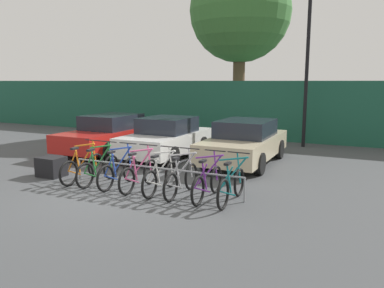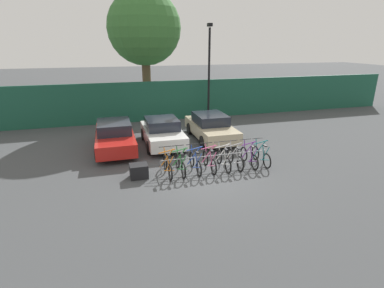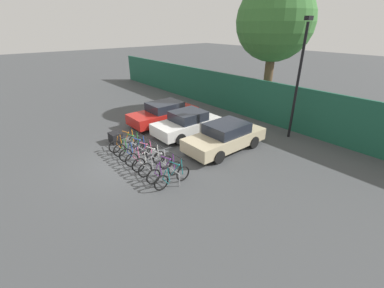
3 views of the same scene
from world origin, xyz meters
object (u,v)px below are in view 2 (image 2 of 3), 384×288
Objects in this scene: bicycle_pink at (209,161)px; bicycle_purple at (249,157)px; cargo_crate at (139,171)px; bicycle_silver at (235,158)px; bicycle_teal at (261,156)px; car_red at (115,136)px; bike_rack at (215,157)px; car_white at (162,132)px; bicycle_green at (180,164)px; tree_behind_hoarding at (144,29)px; bicycle_white at (223,160)px; lamp_post at (209,69)px; bicycle_orange at (168,166)px; bicycle_blue at (195,163)px; car_beige at (211,127)px.

bicycle_pink is 1.82m from bicycle_purple.
bicycle_silver is at bearing -0.30° from cargo_crate.
car_red is at bearing 149.89° from bicycle_teal.
bicycle_teal is at bearing -4.09° from bike_rack.
bicycle_silver is 4.45m from car_white.
car_red is (-2.43, 3.71, 0.31)m from bicycle_green.
car_white is 0.46× the size of tree_behind_hoarding.
car_white is at bearing -91.86° from tree_behind_hoarding.
bicycle_white is 8.79m from lamp_post.
bicycle_orange is at bearing 177.90° from bicycle_pink.
bicycle_teal is at bearing 2.31° from bicycle_green.
bicycle_blue is 1.00× the size of bicycle_pink.
bike_rack is at bearing -65.71° from car_white.
cargo_crate is (-2.92, 0.02, -0.10)m from bicycle_pink.
lamp_post is (3.90, 7.97, 3.09)m from bicycle_green.
bicycle_purple is at bearing 2.30° from bicycle_silver.
bicycle_teal is at bearing -31.45° from car_red.
bicycle_white is at bearing -177.70° from bicycle_silver.
bicycle_pink is 0.28× the size of lamp_post.
cargo_crate is (-5.58, -7.95, -3.19)m from lamp_post.
bicycle_white and bicycle_silver have the same top height.
car_red reaches higher than cargo_crate.
bicycle_green is at bearing -123.92° from car_beige.
bicycle_silver reaches higher than cargo_crate.
bicycle_blue is 9.15m from lamp_post.
bicycle_orange is at bearing -1.06° from cargo_crate.
car_beige reaches higher than bicycle_pink.
car_white reaches higher than bicycle_purple.
bicycle_pink is 0.44× the size of car_white.
bicycle_silver is at bearing 2.44° from bicycle_white.
tree_behind_hoarding is at bearing 88.14° from car_white.
tree_behind_hoarding is at bearing 110.20° from car_beige.
car_beige is at bearing 42.30° from cargo_crate.
car_red is 2.39m from car_white.
car_white is at bearing 114.29° from bike_rack.
tree_behind_hoarding is (-1.68, 10.77, 5.59)m from bicycle_white.
bicycle_white is (2.39, 0.00, 0.00)m from bicycle_orange.
bicycle_teal is 0.44× the size of car_white.
car_red reaches higher than bicycle_silver.
tree_behind_hoarding reaches higher than bicycle_orange.
car_beige is 0.71× the size of lamp_post.
car_white is at bearing 93.06° from bicycle_green.
cargo_crate is at bearing 179.20° from bicycle_purple.
tree_behind_hoarding is (0.18, 10.77, 5.59)m from bicycle_green.
bicycle_pink is at bearing -177.56° from bicycle_white.
car_red reaches higher than bicycle_green.
bicycle_teal is (4.16, 0.00, 0.00)m from bicycle_orange.
bicycle_pink and bicycle_purple have the same top height.
bicycle_blue is at bearing -112.30° from lamp_post.
lamp_post is at bearing 81.68° from bicycle_silver.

